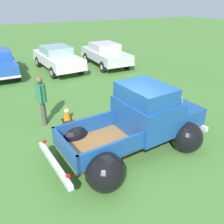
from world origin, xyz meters
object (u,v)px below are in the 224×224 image
object	(u,v)px
vintage_pickup_truck	(139,124)
spectator_0	(42,98)
show_car_2	(105,54)
lane_cone_0	(67,113)
show_car_1	(57,57)

from	to	relation	value
vintage_pickup_truck	spectator_0	xyz separation A→B (m)	(-2.22, 2.70, 0.25)
show_car_2	spectator_0	bearing A→B (deg)	-40.79
show_car_2	lane_cone_0	xyz separation A→B (m)	(-4.62, -6.40, -0.47)
spectator_0	show_car_1	bearing A→B (deg)	-91.29
show_car_1	show_car_2	xyz separation A→B (m)	(3.10, -0.33, -0.00)
lane_cone_0	show_car_2	bearing A→B (deg)	54.16
vintage_pickup_truck	lane_cone_0	size ratio (longest dim) A/B	7.60
show_car_2	spectator_0	world-z (taller)	spectator_0
show_car_1	spectator_0	bearing A→B (deg)	-24.13
vintage_pickup_truck	show_car_2	xyz separation A→B (m)	(3.18, 8.96, 0.02)
spectator_0	show_car_2	bearing A→B (deg)	-112.80
show_car_1	spectator_0	distance (m)	6.99
show_car_2	lane_cone_0	bearing A→B (deg)	-35.86
vintage_pickup_truck	lane_cone_0	world-z (taller)	vintage_pickup_truck
vintage_pickup_truck	spectator_0	size ratio (longest dim) A/B	2.72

